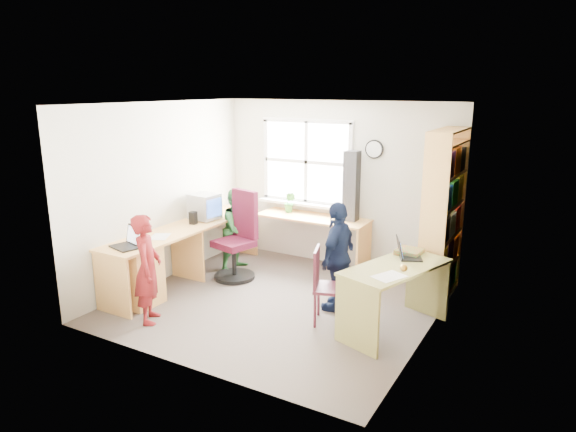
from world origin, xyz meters
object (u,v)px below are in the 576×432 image
at_px(swivel_chair, 238,241).
at_px(cd_tower, 351,186).
at_px(laptop_right, 406,253).
at_px(person_red, 148,269).
at_px(l_desk, 179,257).
at_px(wooden_chair, 326,283).
at_px(potted_plant, 290,202).
at_px(bookshelf, 443,220).
at_px(laptop_left, 129,242).
at_px(person_green, 238,229).
at_px(crt_monitor, 205,207).
at_px(right_desk, 395,284).
at_px(person_navy, 338,256).

relative_size(swivel_chair, cd_tower, 1.23).
relative_size(laptop_right, person_red, 0.33).
xyz_separation_m(l_desk, laptop_right, (2.77, 0.61, 0.34)).
xyz_separation_m(wooden_chair, potted_plant, (-1.39, 1.66, 0.44)).
xyz_separation_m(bookshelf, laptop_left, (-3.13, -2.11, -0.20)).
distance_m(bookshelf, potted_plant, 2.34).
bearing_deg(person_green, wooden_chair, -110.39).
xyz_separation_m(bookshelf, potted_plant, (-2.32, 0.30, -0.09)).
xyz_separation_m(crt_monitor, potted_plant, (0.85, 0.96, -0.03)).
bearing_deg(bookshelf, wooden_chair, -124.07).
bearing_deg(person_green, person_red, -168.84).
distance_m(right_desk, person_green, 2.72).
xyz_separation_m(l_desk, wooden_chair, (2.03, 0.10, 0.01)).
bearing_deg(wooden_chair, person_green, 133.17).
relative_size(swivel_chair, person_green, 1.03).
distance_m(person_green, person_navy, 1.92).
relative_size(wooden_chair, crt_monitor, 2.14).
height_order(wooden_chair, laptop_left, laptop_left).
xyz_separation_m(l_desk, right_desk, (2.77, 0.29, 0.08)).
relative_size(right_desk, bookshelf, 0.67).
distance_m(wooden_chair, person_red, 1.98).
xyz_separation_m(wooden_chair, person_green, (-1.86, 0.98, 0.12)).
xyz_separation_m(person_green, person_navy, (1.83, -0.57, 0.06)).
relative_size(right_desk, potted_plant, 4.47).
bearing_deg(potted_plant, person_navy, -42.79).
bearing_deg(bookshelf, right_desk, -99.19).
relative_size(right_desk, wooden_chair, 1.63).
relative_size(l_desk, bookshelf, 1.40).
xyz_separation_m(laptop_left, person_red, (0.47, -0.20, -0.18)).
distance_m(laptop_right, potted_plant, 2.42).
height_order(potted_plant, person_green, person_green).
relative_size(right_desk, crt_monitor, 3.49).
bearing_deg(l_desk, laptop_right, 12.48).
xyz_separation_m(cd_tower, person_green, (-1.44, -0.71, -0.65)).
height_order(bookshelf, person_navy, bookshelf).
bearing_deg(person_navy, wooden_chair, 5.06).
distance_m(person_red, person_green, 1.93).
relative_size(laptop_left, person_navy, 0.31).
relative_size(bookshelf, laptop_right, 5.20).
bearing_deg(laptop_right, potted_plant, 37.08).
height_order(right_desk, potted_plant, potted_plant).
distance_m(cd_tower, person_red, 3.01).
height_order(bookshelf, laptop_right, bookshelf).
relative_size(laptop_right, potted_plant, 1.28).
relative_size(swivel_chair, potted_plant, 3.85).
bearing_deg(person_green, person_navy, -100.07).
bearing_deg(person_navy, person_green, -107.55).
xyz_separation_m(potted_plant, person_red, (-0.34, -2.61, -0.29)).
bearing_deg(bookshelf, laptop_left, -145.97).
relative_size(person_green, person_navy, 0.90).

